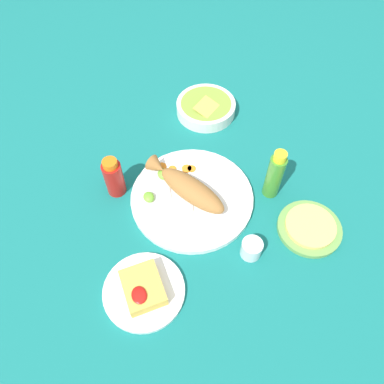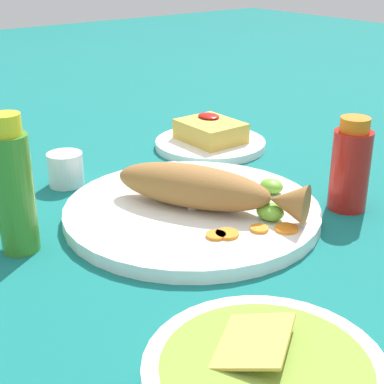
{
  "view_description": "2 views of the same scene",
  "coord_description": "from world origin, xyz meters",
  "px_view_note": "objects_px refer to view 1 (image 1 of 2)",
  "views": [
    {
      "loc": [
        0.56,
        -0.22,
        0.91
      ],
      "look_at": [
        0.0,
        0.0,
        0.04
      ],
      "focal_mm": 35.0,
      "sensor_mm": 36.0,
      "label": 1
    },
    {
      "loc": [
        -0.58,
        0.45,
        0.35
      ],
      "look_at": [
        0.0,
        0.0,
        0.04
      ],
      "focal_mm": 55.0,
      "sensor_mm": 36.0,
      "label": 2
    }
  ],
  "objects_px": {
    "fork_near": "(190,223)",
    "guacamole_bowl": "(206,107)",
    "fried_fish": "(187,187)",
    "tortilla_plate": "(309,228)",
    "side_plate_fries": "(144,291)",
    "main_plate": "(192,198)",
    "hot_sauce_bottle_red": "(114,177)",
    "hot_sauce_bottle_green": "(275,175)",
    "fork_far": "(173,219)",
    "salt_cup": "(251,249)"
  },
  "relations": [
    {
      "from": "fried_fish",
      "to": "guacamole_bowl",
      "type": "height_order",
      "value": "fried_fish"
    },
    {
      "from": "fork_far",
      "to": "fried_fish",
      "type": "bearing_deg",
      "value": 146.42
    },
    {
      "from": "fork_far",
      "to": "guacamole_bowl",
      "type": "relative_size",
      "value": 0.92
    },
    {
      "from": "fork_near",
      "to": "hot_sauce_bottle_green",
      "type": "distance_m",
      "value": 0.27
    },
    {
      "from": "main_plate",
      "to": "salt_cup",
      "type": "bearing_deg",
      "value": 21.06
    },
    {
      "from": "hot_sauce_bottle_red",
      "to": "guacamole_bowl",
      "type": "height_order",
      "value": "hot_sauce_bottle_red"
    },
    {
      "from": "main_plate",
      "to": "hot_sauce_bottle_red",
      "type": "distance_m",
      "value": 0.23
    },
    {
      "from": "side_plate_fries",
      "to": "main_plate",
      "type": "bearing_deg",
      "value": 135.68
    },
    {
      "from": "fried_fish",
      "to": "salt_cup",
      "type": "relative_size",
      "value": 4.79
    },
    {
      "from": "fried_fish",
      "to": "hot_sauce_bottle_green",
      "type": "height_order",
      "value": "hot_sauce_bottle_green"
    },
    {
      "from": "hot_sauce_bottle_green",
      "to": "tortilla_plate",
      "type": "relative_size",
      "value": 0.99
    },
    {
      "from": "main_plate",
      "to": "tortilla_plate",
      "type": "height_order",
      "value": "main_plate"
    },
    {
      "from": "salt_cup",
      "to": "hot_sauce_bottle_green",
      "type": "bearing_deg",
      "value": 138.11
    },
    {
      "from": "fork_near",
      "to": "fork_far",
      "type": "bearing_deg",
      "value": -99.94
    },
    {
      "from": "hot_sauce_bottle_green",
      "to": "guacamole_bowl",
      "type": "relative_size",
      "value": 0.87
    },
    {
      "from": "side_plate_fries",
      "to": "guacamole_bowl",
      "type": "xyz_separation_m",
      "value": [
        -0.53,
        0.38,
        0.02
      ]
    },
    {
      "from": "main_plate",
      "to": "fork_far",
      "type": "relative_size",
      "value": 1.91
    },
    {
      "from": "hot_sauce_bottle_red",
      "to": "side_plate_fries",
      "type": "distance_m",
      "value": 0.33
    },
    {
      "from": "fork_near",
      "to": "guacamole_bowl",
      "type": "xyz_separation_m",
      "value": [
        -0.4,
        0.21,
        0.0
      ]
    },
    {
      "from": "fried_fish",
      "to": "fork_far",
      "type": "bearing_deg",
      "value": -73.45
    },
    {
      "from": "side_plate_fries",
      "to": "hot_sauce_bottle_green",
      "type": "bearing_deg",
      "value": 110.03
    },
    {
      "from": "hot_sauce_bottle_red",
      "to": "tortilla_plate",
      "type": "relative_size",
      "value": 0.76
    },
    {
      "from": "fork_far",
      "to": "main_plate",
      "type": "bearing_deg",
      "value": 136.4
    },
    {
      "from": "fried_fish",
      "to": "hot_sauce_bottle_red",
      "type": "height_order",
      "value": "hot_sauce_bottle_red"
    },
    {
      "from": "fork_far",
      "to": "salt_cup",
      "type": "bearing_deg",
      "value": 55.49
    },
    {
      "from": "salt_cup",
      "to": "fried_fish",
      "type": "bearing_deg",
      "value": -158.41
    },
    {
      "from": "main_plate",
      "to": "fork_near",
      "type": "relative_size",
      "value": 2.06
    },
    {
      "from": "main_plate",
      "to": "side_plate_fries",
      "type": "bearing_deg",
      "value": -44.32
    },
    {
      "from": "fork_near",
      "to": "side_plate_fries",
      "type": "distance_m",
      "value": 0.22
    },
    {
      "from": "main_plate",
      "to": "fork_near",
      "type": "bearing_deg",
      "value": -25.2
    },
    {
      "from": "fried_fish",
      "to": "fork_near",
      "type": "height_order",
      "value": "fried_fish"
    },
    {
      "from": "main_plate",
      "to": "fork_near",
      "type": "distance_m",
      "value": 0.09
    },
    {
      "from": "hot_sauce_bottle_green",
      "to": "side_plate_fries",
      "type": "relative_size",
      "value": 0.85
    },
    {
      "from": "fried_fish",
      "to": "side_plate_fries",
      "type": "height_order",
      "value": "fried_fish"
    },
    {
      "from": "fried_fish",
      "to": "side_plate_fries",
      "type": "bearing_deg",
      "value": -70.18
    },
    {
      "from": "main_plate",
      "to": "hot_sauce_bottle_red",
      "type": "xyz_separation_m",
      "value": [
        -0.11,
        -0.19,
        0.05
      ]
    },
    {
      "from": "guacamole_bowl",
      "to": "hot_sauce_bottle_green",
      "type": "bearing_deg",
      "value": 7.46
    },
    {
      "from": "fork_far",
      "to": "salt_cup",
      "type": "relative_size",
      "value": 3.34
    },
    {
      "from": "main_plate",
      "to": "fork_near",
      "type": "xyz_separation_m",
      "value": [
        0.08,
        -0.04,
        0.01
      ]
    },
    {
      "from": "fork_near",
      "to": "tortilla_plate",
      "type": "relative_size",
      "value": 0.97
    },
    {
      "from": "side_plate_fries",
      "to": "hot_sauce_bottle_red",
      "type": "bearing_deg",
      "value": 177.15
    },
    {
      "from": "side_plate_fries",
      "to": "guacamole_bowl",
      "type": "bearing_deg",
      "value": 144.28
    },
    {
      "from": "side_plate_fries",
      "to": "tortilla_plate",
      "type": "bearing_deg",
      "value": 90.8
    },
    {
      "from": "guacamole_bowl",
      "to": "tortilla_plate",
      "type": "distance_m",
      "value": 0.54
    },
    {
      "from": "hot_sauce_bottle_red",
      "to": "hot_sauce_bottle_green",
      "type": "bearing_deg",
      "value": 68.11
    },
    {
      "from": "hot_sauce_bottle_green",
      "to": "guacamole_bowl",
      "type": "height_order",
      "value": "hot_sauce_bottle_green"
    },
    {
      "from": "fried_fish",
      "to": "tortilla_plate",
      "type": "distance_m",
      "value": 0.35
    },
    {
      "from": "tortilla_plate",
      "to": "hot_sauce_bottle_red",
      "type": "bearing_deg",
      "value": -124.84
    },
    {
      "from": "tortilla_plate",
      "to": "fork_near",
      "type": "bearing_deg",
      "value": -112.78
    },
    {
      "from": "fried_fish",
      "to": "fork_far",
      "type": "relative_size",
      "value": 1.43
    }
  ]
}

